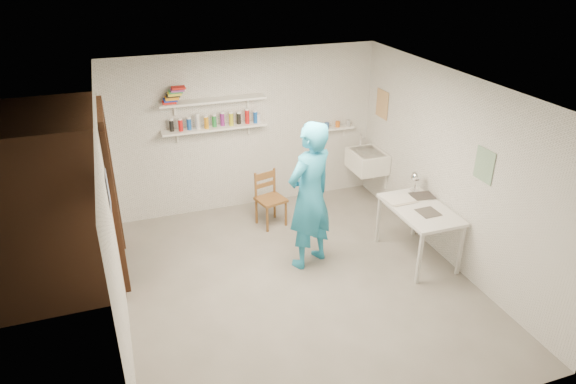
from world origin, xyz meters
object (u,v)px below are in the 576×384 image
object	(u,v)px
man	(310,196)
wooden_chair	(271,200)
wall_clock	(311,165)
belfast_sink	(367,161)
work_table	(417,233)
desk_lamp	(416,176)

from	to	relation	value
man	wooden_chair	bearing A→B (deg)	-106.72
wall_clock	wooden_chair	xyz separation A→B (m)	(-0.25, 0.90, -0.87)
belfast_sink	wall_clock	bearing A→B (deg)	-141.23
man	work_table	distance (m)	1.53
wooden_chair	desk_lamp	distance (m)	2.06
wall_clock	work_table	xyz separation A→B (m)	(1.27, -0.56, -0.90)
belfast_sink	wooden_chair	bearing A→B (deg)	-172.68
work_table	belfast_sink	bearing A→B (deg)	86.22
man	desk_lamp	xyz separation A→B (m)	(1.54, 0.08, -0.00)
belfast_sink	work_table	xyz separation A→B (m)	(-0.11, -1.67, -0.33)
wall_clock	wooden_chair	world-z (taller)	wall_clock
belfast_sink	wall_clock	size ratio (longest dim) A/B	1.75
wooden_chair	belfast_sink	bearing A→B (deg)	-7.64
wooden_chair	work_table	bearing A→B (deg)	-58.77
belfast_sink	man	bearing A→B (deg)	-138.38
man	work_table	size ratio (longest dim) A/B	1.74
wall_clock	desk_lamp	distance (m)	1.49
belfast_sink	man	world-z (taller)	man
man	desk_lamp	size ratio (longest dim) A/B	13.90
wall_clock	desk_lamp	size ratio (longest dim) A/B	2.50
man	desk_lamp	distance (m)	1.55
wooden_chair	work_table	world-z (taller)	wooden_chair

